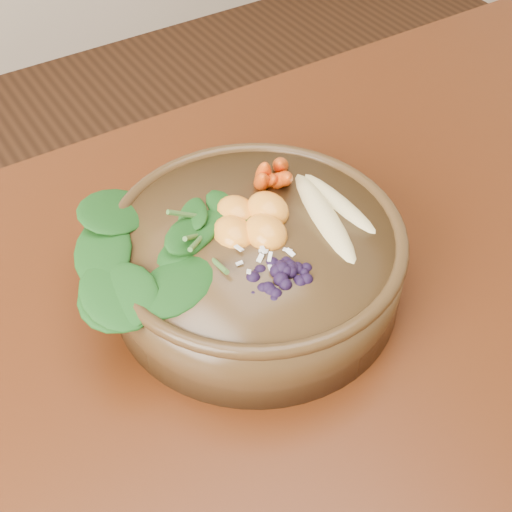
% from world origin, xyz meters
% --- Properties ---
extents(dining_table, '(1.60, 0.90, 0.75)m').
position_xyz_m(dining_table, '(0.00, 0.00, 0.66)').
color(dining_table, '#331C0C').
rests_on(dining_table, ground).
extents(stoneware_bowl, '(0.32, 0.32, 0.08)m').
position_xyz_m(stoneware_bowl, '(0.04, 0.12, 0.79)').
color(stoneware_bowl, '#412C14').
rests_on(stoneware_bowl, dining_table).
extents(kale_heap, '(0.21, 0.19, 0.04)m').
position_xyz_m(kale_heap, '(0.01, 0.18, 0.85)').
color(kale_heap, '#184E15').
rests_on(kale_heap, stoneware_bowl).
extents(carrot_cluster, '(0.07, 0.07, 0.08)m').
position_xyz_m(carrot_cluster, '(0.10, 0.19, 0.86)').
color(carrot_cluster, '#D94712').
rests_on(carrot_cluster, stoneware_bowl).
extents(banana_halves, '(0.07, 0.16, 0.03)m').
position_xyz_m(banana_halves, '(0.12, 0.11, 0.84)').
color(banana_halves, '#E0CC84').
rests_on(banana_halves, stoneware_bowl).
extents(mandarin_cluster, '(0.09, 0.10, 0.03)m').
position_xyz_m(mandarin_cluster, '(0.05, 0.14, 0.84)').
color(mandarin_cluster, orange).
rests_on(mandarin_cluster, stoneware_bowl).
extents(blueberry_pile, '(0.14, 0.12, 0.04)m').
position_xyz_m(blueberry_pile, '(0.04, 0.06, 0.85)').
color(blueberry_pile, black).
rests_on(blueberry_pile, stoneware_bowl).
extents(coconut_flakes, '(0.10, 0.08, 0.01)m').
position_xyz_m(coconut_flakes, '(0.04, 0.10, 0.83)').
color(coconut_flakes, white).
rests_on(coconut_flakes, stoneware_bowl).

